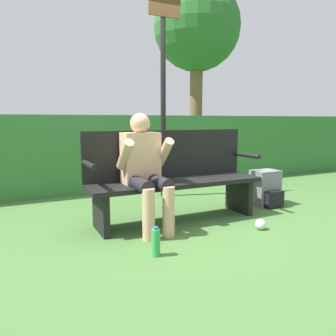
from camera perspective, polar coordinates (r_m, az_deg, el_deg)
The scene contains 9 objects.
ground_plane at distance 3.47m, azimuth 1.52°, elevation -9.14°, with size 40.00×40.00×0.00m, color #426B33.
hedge_back at distance 4.99m, azimuth -8.02°, elevation 2.68°, with size 12.00×0.35×1.11m.
park_bench at distance 3.43m, azimuth 0.96°, elevation -1.37°, with size 1.84×0.47×0.94m.
person_seated at distance 3.13m, azimuth -4.06°, elevation 0.29°, with size 0.49×0.59×1.11m.
backpack at distance 4.22m, azimuth 16.67°, elevation -3.48°, with size 0.32×0.33×0.43m.
water_bottle at distance 2.59m, azimuth -2.13°, elevation -12.79°, with size 0.07×0.07×0.23m.
signpost at distance 4.45m, azimuth -0.81°, elevation 14.42°, with size 0.45×0.09×2.64m.
tree at distance 8.30m, azimuth 5.06°, elevation 22.94°, with size 2.02×2.02×4.20m.
litter_crumple at distance 3.31m, azimuth 15.82°, elevation -9.42°, with size 0.10×0.10×0.10m.
Camera 1 is at (-1.54, -2.93, 1.05)m, focal length 35.00 mm.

